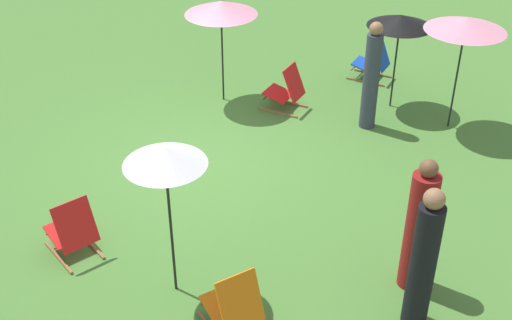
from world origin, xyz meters
TOP-DOWN VIEW (x-y plane):
  - ground_plane at (0.00, 0.00)m, footprint 40.00×40.00m
  - deckchair_0 at (-2.24, -0.06)m, footprint 0.64×0.85m
  - deckchair_4 at (2.22, 2.84)m, footprint 0.68×0.87m
  - deckchair_5 at (2.60, 0.44)m, footprint 0.60×0.83m
  - deckchair_8 at (-4.31, 0.40)m, footprint 0.64×0.85m
  - umbrella_0 at (2.19, 1.86)m, footprint 0.91×0.91m
  - umbrella_1 at (-3.58, 2.41)m, footprint 1.28×1.28m
  - umbrella_2 at (-1.78, -1.16)m, footprint 1.26×1.26m
  - umbrella_3 at (-3.58, 1.27)m, footprint 1.11×1.11m
  - person_0 at (-2.67, 1.36)m, footprint 0.35×0.35m
  - person_1 at (0.78, 4.24)m, footprint 0.35×0.35m
  - person_2 at (0.26, 3.91)m, footprint 0.42×0.42m

SIDE VIEW (x-z plane):
  - ground_plane at x=0.00m, z-range 0.00..0.00m
  - deckchair_0 at x=-2.24m, z-range -0.05..0.79m
  - deckchair_4 at x=2.22m, z-range -0.05..0.79m
  - deckchair_5 at x=2.60m, z-range -0.05..0.79m
  - deckchair_8 at x=-4.31m, z-range -0.05..0.79m
  - person_2 at x=0.26m, z-range -0.05..1.69m
  - person_1 at x=0.78m, z-range -0.03..1.75m
  - person_0 at x=-2.67m, z-range -0.03..1.82m
  - umbrella_3 at x=-3.58m, z-range 0.74..2.44m
  - umbrella_2 at x=-1.78m, z-range 0.81..2.65m
  - umbrella_1 at x=-3.58m, z-range 0.85..2.77m
  - umbrella_0 at x=2.19m, z-range 0.87..2.84m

